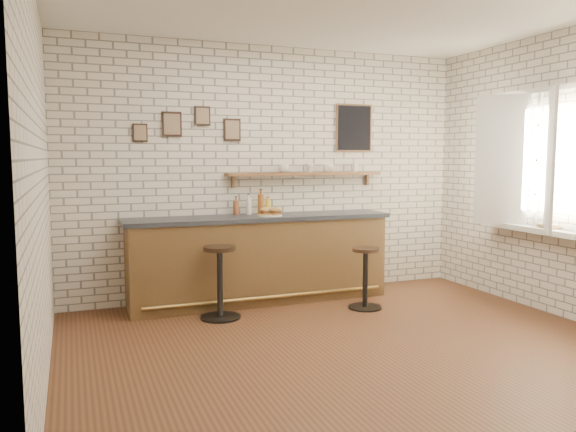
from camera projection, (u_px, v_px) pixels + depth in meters
The scene contains 21 objects.
ground at pixel (346, 343), 5.11m from camera, with size 5.00×5.00×0.00m, color brown.
bar_counter at pixel (260, 258), 6.53m from camera, with size 3.10×0.65×1.01m.
sandwich_plate at pixel (270, 215), 6.44m from camera, with size 0.28×0.28×0.01m, color white.
ciabatta_sandwich at pixel (271, 211), 6.44m from camera, with size 0.28×0.20×0.08m.
potato_chips at pixel (268, 215), 6.43m from camera, with size 0.25×0.17×0.00m.
bitters_bottle_brown at pixel (236, 207), 6.54m from camera, with size 0.07×0.07×0.22m.
bitters_bottle_white at pixel (249, 206), 6.59m from camera, with size 0.06×0.06×0.25m.
bitters_bottle_amber at pixel (261, 204), 6.65m from camera, with size 0.07×0.07×0.30m.
condiment_bottle_yellow at pixel (268, 207), 6.68m from camera, with size 0.06×0.06×0.20m.
bar_stool_left at pixel (220, 280), 5.84m from camera, with size 0.42×0.42×0.76m.
bar_stool_right at pixel (365, 276), 6.24m from camera, with size 0.38×0.38×0.68m.
wall_shelf at pixel (305, 174), 6.86m from camera, with size 2.00×0.18×0.18m.
shelf_cup_a at pixel (284, 168), 6.75m from camera, with size 0.13×0.13×0.10m, color white.
shelf_cup_b at pixel (310, 168), 6.87m from camera, with size 0.11×0.11×0.10m, color white.
shelf_cup_c at pixel (329, 168), 6.96m from camera, with size 0.12×0.12×0.09m, color white.
shelf_cup_d at pixel (355, 168), 7.09m from camera, with size 0.11×0.11×0.10m, color white.
back_wall_decor at pixel (290, 127), 6.81m from camera, with size 2.96×0.02×0.56m.
window_sill at pixel (530, 229), 6.16m from camera, with size 0.20×1.35×0.06m.
casement_window at pixel (530, 160), 6.06m from camera, with size 0.40×1.30×1.56m.
book_lower at pixel (543, 227), 5.96m from camera, with size 0.18×0.24×0.02m, color tan.
book_upper at pixel (542, 225), 5.97m from camera, with size 0.17×0.24×0.02m, color tan.
Camera 1 is at (-2.29, -4.43, 1.68)m, focal length 35.00 mm.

